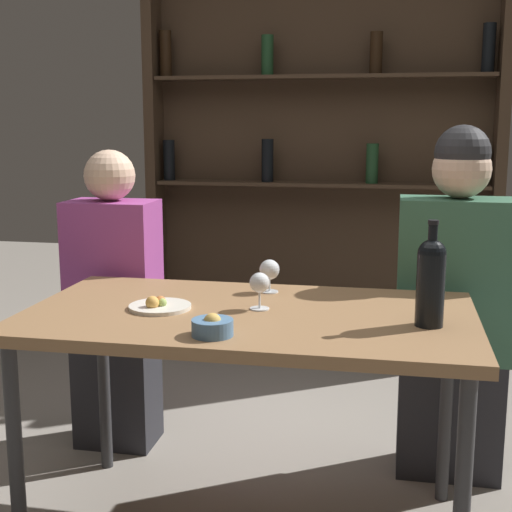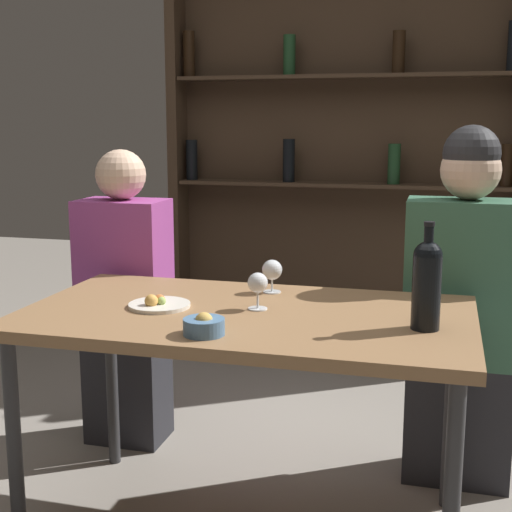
# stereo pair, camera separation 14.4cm
# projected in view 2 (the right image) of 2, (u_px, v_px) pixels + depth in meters

# --- Properties ---
(dining_table) EXTENTS (1.36, 0.76, 0.73)m
(dining_table) POSITION_uv_depth(u_px,v_px,m) (246.00, 331.00, 2.18)
(dining_table) COLOR olive
(dining_table) RESTS_ON ground_plane
(wine_rack_wall) EXTENTS (1.98, 0.21, 2.39)m
(wine_rack_wall) POSITION_uv_depth(u_px,v_px,m) (343.00, 136.00, 3.98)
(wine_rack_wall) COLOR #38281C
(wine_rack_wall) RESTS_ON ground_plane
(wine_bottle) EXTENTS (0.08, 0.08, 0.30)m
(wine_bottle) POSITION_uv_depth(u_px,v_px,m) (427.00, 281.00, 1.95)
(wine_bottle) COLOR black
(wine_bottle) RESTS_ON dining_table
(wine_glass_0) EXTENTS (0.07, 0.07, 0.11)m
(wine_glass_0) POSITION_uv_depth(u_px,v_px,m) (272.00, 271.00, 2.39)
(wine_glass_0) COLOR silver
(wine_glass_0) RESTS_ON dining_table
(wine_glass_1) EXTENTS (0.06, 0.06, 0.11)m
(wine_glass_1) POSITION_uv_depth(u_px,v_px,m) (258.00, 284.00, 2.17)
(wine_glass_1) COLOR silver
(wine_glass_1) RESTS_ON dining_table
(food_plate_0) EXTENTS (0.19, 0.19, 0.05)m
(food_plate_0) POSITION_uv_depth(u_px,v_px,m) (159.00, 304.00, 2.21)
(food_plate_0) COLOR silver
(food_plate_0) RESTS_ON dining_table
(snack_bowl) EXTENTS (0.11, 0.11, 0.06)m
(snack_bowl) POSITION_uv_depth(u_px,v_px,m) (204.00, 326.00, 1.92)
(snack_bowl) COLOR #4C7299
(snack_bowl) RESTS_ON dining_table
(seated_person_left) EXTENTS (0.34, 0.22, 1.19)m
(seated_person_left) POSITION_uv_depth(u_px,v_px,m) (125.00, 306.00, 2.87)
(seated_person_left) COLOR #26262B
(seated_person_left) RESTS_ON ground_plane
(seated_person_right) EXTENTS (0.41, 0.22, 1.29)m
(seated_person_right) POSITION_uv_depth(u_px,v_px,m) (463.00, 314.00, 2.53)
(seated_person_right) COLOR #26262B
(seated_person_right) RESTS_ON ground_plane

